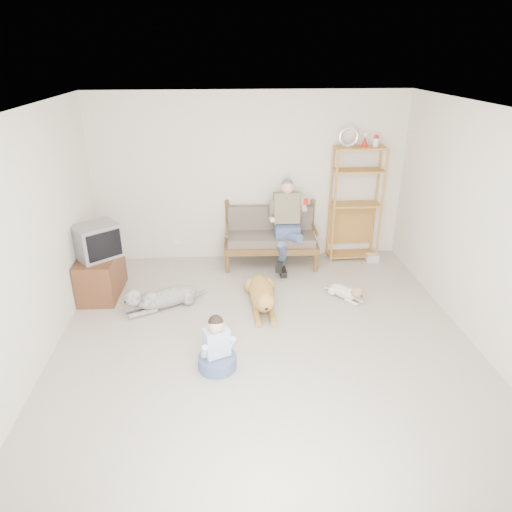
{
  "coord_description": "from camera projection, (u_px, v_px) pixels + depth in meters",
  "views": [
    {
      "loc": [
        -0.47,
        -4.41,
        3.23
      ],
      "look_at": [
        -0.05,
        1.0,
        0.77
      ],
      "focal_mm": 32.0,
      "sensor_mm": 36.0,
      "label": 1
    }
  ],
  "objects": [
    {
      "name": "floor",
      "position": [
        266.0,
        350.0,
        5.37
      ],
      "size": [
        5.5,
        5.5,
        0.0
      ],
      "primitive_type": "plane",
      "color": "#BCB2A5",
      "rests_on": "ground"
    },
    {
      "name": "wall_left",
      "position": [
        24.0,
        252.0,
        4.64
      ],
      "size": [
        0.0,
        5.5,
        5.5
      ],
      "primitive_type": "plane",
      "rotation": [
        1.57,
        0.0,
        1.57
      ],
      "color": "beige",
      "rests_on": "ground"
    },
    {
      "name": "wall_right",
      "position": [
        494.0,
        238.0,
        4.99
      ],
      "size": [
        0.0,
        5.5,
        5.5
      ],
      "primitive_type": "plane",
      "rotation": [
        1.57,
        0.0,
        -1.57
      ],
      "color": "beige",
      "rests_on": "ground"
    },
    {
      "name": "etagere",
      "position": [
        356.0,
        203.0,
        7.41
      ],
      "size": [
        0.83,
        0.36,
        2.18
      ],
      "color": "#BE883B",
      "rests_on": "ground"
    },
    {
      "name": "terrier",
      "position": [
        347.0,
        292.0,
        6.44
      ],
      "size": [
        0.47,
        0.56,
        0.26
      ],
      "rotation": [
        0.0,
        0.0,
        0.64
      ],
      "color": "silver",
      "rests_on": "ground"
    },
    {
      "name": "wall_front",
      "position": [
        323.0,
        455.0,
        2.32
      ],
      "size": [
        5.0,
        0.0,
        5.0
      ],
      "primitive_type": "plane",
      "rotation": [
        -1.57,
        0.0,
        0.0
      ],
      "color": "beige",
      "rests_on": "ground"
    },
    {
      "name": "crt_tv",
      "position": [
        97.0,
        241.0,
        6.26
      ],
      "size": [
        0.72,
        0.7,
        0.47
      ],
      "rotation": [
        0.0,
        0.0,
        -0.9
      ],
      "color": "slate",
      "rests_on": "tv_stand"
    },
    {
      "name": "tv_stand",
      "position": [
        101.0,
        275.0,
        6.51
      ],
      "size": [
        0.53,
        0.92,
        0.6
      ],
      "rotation": [
        0.0,
        0.0,
        -0.03
      ],
      "color": "brown",
      "rests_on": "ground"
    },
    {
      "name": "wall_outlet",
      "position": [
        176.0,
        242.0,
        7.64
      ],
      "size": [
        0.12,
        0.02,
        0.08
      ],
      "primitive_type": "cube",
      "color": "white",
      "rests_on": "ground"
    },
    {
      "name": "golden_retriever",
      "position": [
        262.0,
        295.0,
        6.23
      ],
      "size": [
        0.35,
        1.37,
        0.42
      ],
      "rotation": [
        0.0,
        0.0,
        0.01
      ],
      "color": "#C79345",
      "rests_on": "ground"
    },
    {
      "name": "shaggy_dog",
      "position": [
        160.0,
        298.0,
        6.2
      ],
      "size": [
        1.13,
        0.64,
        0.37
      ],
      "rotation": [
        0.0,
        0.0,
        -1.13
      ],
      "color": "silver",
      "rests_on": "ground"
    },
    {
      "name": "loveseat",
      "position": [
        270.0,
        235.0,
        7.41
      ],
      "size": [
        1.53,
        0.77,
        0.95
      ],
      "rotation": [
        0.0,
        0.0,
        -0.05
      ],
      "color": "brown",
      "rests_on": "ground"
    },
    {
      "name": "wall_back",
      "position": [
        250.0,
        178.0,
        7.31
      ],
      "size": [
        5.0,
        0.0,
        5.0
      ],
      "primitive_type": "plane",
      "rotation": [
        1.57,
        0.0,
        0.0
      ],
      "color": "beige",
      "rests_on": "ground"
    },
    {
      "name": "child",
      "position": [
        217.0,
        349.0,
        4.99
      ],
      "size": [
        0.42,
        0.42,
        0.67
      ],
      "rotation": [
        0.0,
        0.0,
        0.4
      ],
      "color": "#44517D",
      "rests_on": "ground"
    },
    {
      "name": "man",
      "position": [
        286.0,
        230.0,
        7.15
      ],
      "size": [
        0.54,
        0.77,
        1.24
      ],
      "color": "#44517D",
      "rests_on": "loveseat"
    },
    {
      "name": "book_stack",
      "position": [
        372.0,
        258.0,
        7.61
      ],
      "size": [
        0.21,
        0.16,
        0.13
      ],
      "primitive_type": "cube",
      "rotation": [
        0.0,
        0.0,
        -0.04
      ],
      "color": "silver",
      "rests_on": "ground"
    },
    {
      "name": "ceiling",
      "position": [
        269.0,
        112.0,
        4.26
      ],
      "size": [
        5.5,
        5.5,
        0.0
      ],
      "primitive_type": "plane",
      "rotation": [
        3.14,
        0.0,
        0.0
      ],
      "color": "white",
      "rests_on": "ground"
    }
  ]
}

